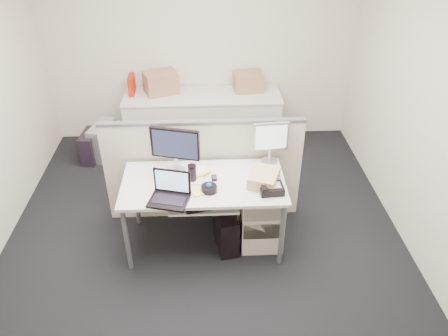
{
  "coord_description": "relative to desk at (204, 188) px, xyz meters",
  "views": [
    {
      "loc": [
        0.03,
        -3.28,
        3.04
      ],
      "look_at": [
        0.2,
        0.15,
        0.78
      ],
      "focal_mm": 35.0,
      "sensor_mm": 36.0,
      "label": 1
    }
  ],
  "objects": [
    {
      "name": "floor",
      "position": [
        0.0,
        0.0,
        -0.67
      ],
      "size": [
        4.0,
        4.5,
        0.01
      ],
      "primitive_type": "cube",
      "color": "black",
      "rests_on": "ground"
    },
    {
      "name": "wall_back",
      "position": [
        0.0,
        2.25,
        0.69
      ],
      "size": [
        4.0,
        0.02,
        2.7
      ],
      "primitive_type": "cube",
      "color": "beige",
      "rests_on": "ground"
    },
    {
      "name": "wall_right",
      "position": [
        2.0,
        0.0,
        0.69
      ],
      "size": [
        0.02,
        4.5,
        2.7
      ],
      "primitive_type": "cube",
      "color": "beige",
      "rests_on": "ground"
    },
    {
      "name": "desk",
      "position": [
        0.0,
        0.0,
        0.0
      ],
      "size": [
        1.5,
        0.75,
        0.73
      ],
      "color": "beige",
      "rests_on": "floor"
    },
    {
      "name": "keyboard_tray",
      "position": [
        0.0,
        -0.18,
        -0.04
      ],
      "size": [
        0.62,
        0.32,
        0.02
      ],
      "primitive_type": "cube",
      "color": "beige",
      "rests_on": "desk"
    },
    {
      "name": "drawer_pedestal",
      "position": [
        0.55,
        0.05,
        -0.34
      ],
      "size": [
        0.4,
        0.55,
        0.65
      ],
      "primitive_type": "cube",
      "color": "beige",
      "rests_on": "floor"
    },
    {
      "name": "cubicle_partition",
      "position": [
        0.0,
        0.45,
        -0.11
      ],
      "size": [
        2.0,
        0.06,
        1.1
      ],
      "primitive_type": "cube",
      "color": "beige",
      "rests_on": "floor"
    },
    {
      "name": "back_counter",
      "position": [
        0.0,
        1.93,
        -0.3
      ],
      "size": [
        2.0,
        0.6,
        0.72
      ],
      "primitive_type": "cube",
      "color": "beige",
      "rests_on": "floor"
    },
    {
      "name": "monitor_main",
      "position": [
        -0.25,
        0.18,
        0.3
      ],
      "size": [
        0.49,
        0.29,
        0.46
      ],
      "primitive_type": "cube",
      "rotation": [
        0.0,
        0.0,
        -0.27
      ],
      "color": "black",
      "rests_on": "desk"
    },
    {
      "name": "monitor_small",
      "position": [
        0.65,
        0.32,
        0.27
      ],
      "size": [
        0.36,
        0.2,
        0.42
      ],
      "primitive_type": "cube",
      "rotation": [
        0.0,
        0.0,
        0.09
      ],
      "color": "#B7B7BC",
      "rests_on": "desk"
    },
    {
      "name": "laptop",
      "position": [
        -0.3,
        -0.28,
        0.19
      ],
      "size": [
        0.38,
        0.32,
        0.25
      ],
      "primitive_type": "cube",
      "rotation": [
        0.0,
        0.0,
        -0.25
      ],
      "color": "black",
      "rests_on": "desk"
    },
    {
      "name": "trackball",
      "position": [
        0.05,
        -0.14,
        0.09
      ],
      "size": [
        0.18,
        0.18,
        0.05
      ],
      "primitive_type": "cylinder",
      "rotation": [
        0.0,
        0.0,
        -0.32
      ],
      "color": "black",
      "rests_on": "desk"
    },
    {
      "name": "desk_phone",
      "position": [
        0.6,
        -0.18,
        0.1
      ],
      "size": [
        0.22,
        0.18,
        0.07
      ],
      "primitive_type": "cube",
      "rotation": [
        0.0,
        0.0,
        0.07
      ],
      "color": "black",
      "rests_on": "desk"
    },
    {
      "name": "paper_stack",
      "position": [
        -0.12,
        0.12,
        0.07
      ],
      "size": [
        0.29,
        0.34,
        0.01
      ],
      "primitive_type": "cube",
      "rotation": [
        0.0,
        0.0,
        -0.15
      ],
      "color": "white",
      "rests_on": "desk"
    },
    {
      "name": "sticky_pad",
      "position": [
        -0.05,
        -0.18,
        0.07
      ],
      "size": [
        0.11,
        0.11,
        0.01
      ],
      "primitive_type": "cube",
      "rotation": [
        0.0,
        0.0,
        0.42
      ],
      "color": "#E7E749",
      "rests_on": "desk"
    },
    {
      "name": "travel_mug",
      "position": [
        -0.1,
        0.02,
        0.14
      ],
      "size": [
        0.09,
        0.09,
        0.16
      ],
      "primitive_type": "cylinder",
      "rotation": [
        0.0,
        0.0,
        0.23
      ],
      "color": "black",
      "rests_on": "desk"
    },
    {
      "name": "banana",
      "position": [
        0.0,
        0.1,
        0.09
      ],
      "size": [
        0.17,
        0.15,
        0.04
      ],
      "primitive_type": "ellipsoid",
      "rotation": [
        0.0,
        0.0,
        0.68
      ],
      "color": "#FFEC4E",
      "rests_on": "desk"
    },
    {
      "name": "cellphone",
      "position": [
        0.1,
        0.05,
        0.07
      ],
      "size": [
        0.06,
        0.1,
        0.01
      ],
      "primitive_type": "cube",
      "rotation": [
        0.0,
        0.0,
        0.07
      ],
      "color": "black",
      "rests_on": "desk"
    },
    {
      "name": "manila_folders",
      "position": [
        0.55,
        -0.05,
        0.12
      ],
      "size": [
        0.34,
        0.37,
        0.12
      ],
      "primitive_type": "cube",
      "rotation": [
        0.0,
        0.0,
        -0.36
      ],
      "color": "tan",
      "rests_on": "desk"
    },
    {
      "name": "keyboard",
      "position": [
        0.05,
        -0.22,
        -0.02
      ],
      "size": [
        0.47,
        0.25,
        0.02
      ],
      "primitive_type": "cube",
      "rotation": [
        0.0,
        0.0,
        0.23
      ],
      "color": "black",
      "rests_on": "keyboard_tray"
    },
    {
      "name": "pc_tower_desk",
      "position": [
        0.2,
        -0.05,
        -0.46
      ],
      "size": [
        0.25,
        0.46,
        0.41
      ],
      "primitive_type": "cube",
      "rotation": [
        0.0,
        0.0,
        0.17
      ],
      "color": "black",
      "rests_on": "floor"
    },
    {
      "name": "pc_tower_spare_dark",
      "position": [
        -1.45,
        1.63,
        -0.47
      ],
      "size": [
        0.2,
        0.43,
        0.38
      ],
      "primitive_type": "cube",
      "rotation": [
        0.0,
        0.0,
        -0.1
      ],
      "color": "black",
      "rests_on": "floor"
    },
    {
      "name": "pc_tower_spare_silver",
      "position": [
        -1.3,
        1.71,
        -0.44
      ],
      "size": [
        0.31,
        0.51,
        0.45
      ],
      "primitive_type": "cube",
      "rotation": [
        0.0,
        0.0,
        -0.26
      ],
      "color": "#B7B7BC",
      "rests_on": "floor"
    },
    {
      "name": "cardboard_box_left",
      "position": [
        -0.53,
        2.03,
        0.2
      ],
      "size": [
        0.48,
        0.42,
        0.3
      ],
      "primitive_type": "cube",
      "rotation": [
        0.0,
        0.0,
        0.36
      ],
      "color": "#976D50",
      "rests_on": "back_counter"
    },
    {
      "name": "cardboard_box_right",
      "position": [
        0.6,
        2.05,
        0.19
      ],
      "size": [
        0.39,
        0.32,
        0.26
      ],
      "primitive_type": "cube",
      "rotation": [
        0.0,
        0.0,
        0.1
      ],
      "color": "#976D50",
      "rests_on": "back_counter"
    },
    {
      "name": "red_binder",
      "position": [
        -0.9,
        2.03,
        0.18
      ],
      "size": [
        0.07,
        0.28,
        0.26
      ],
      "primitive_type": "cube",
      "rotation": [
        0.0,
        0.0,
        0.02
      ],
      "color": "#A51906",
      "rests_on": "back_counter"
    }
  ]
}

